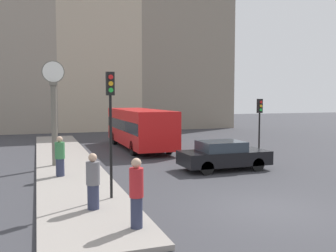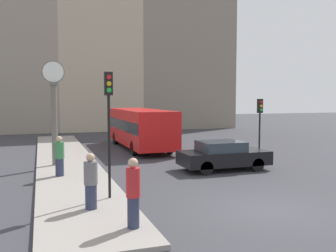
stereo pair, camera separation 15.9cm
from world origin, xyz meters
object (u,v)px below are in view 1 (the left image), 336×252
traffic_light_near (110,109)px  pedestrian_green_hoodie (60,156)px  traffic_light_far (260,116)px  street_clock (54,111)px  sedan_car (223,155)px  pedestrian_red_top (136,193)px  pedestrian_grey_jacket (93,182)px  bus_distant (139,126)px

traffic_light_near → pedestrian_green_hoodie: (-1.40, 4.17, -2.12)m
traffic_light_far → street_clock: size_ratio=0.66×
traffic_light_far → pedestrian_green_hoodie: 10.71m
sedan_car → pedestrian_red_top: (-6.06, -6.79, 0.34)m
sedan_car → traffic_light_far: (3.02, 1.60, 1.74)m
traffic_light_near → pedestrian_grey_jacket: size_ratio=2.47×
sedan_car → pedestrian_green_hoodie: pedestrian_green_hoodie is taller
sedan_car → pedestrian_grey_jacket: 8.38m
sedan_car → traffic_light_near: (-6.13, -3.73, 2.39)m
pedestrian_green_hoodie → sedan_car: bearing=-3.3°
traffic_light_near → pedestrian_grey_jacket: 2.49m
street_clock → sedan_car: bearing=-22.8°
street_clock → pedestrian_red_top: street_clock is taller
traffic_light_near → bus_distant: bearing=70.9°
pedestrian_red_top → traffic_light_far: bearing=42.7°
sedan_car → street_clock: (-7.60, 3.19, 2.11)m
traffic_light_near → pedestrian_red_top: bearing=-88.8°
traffic_light_near → street_clock: size_ratio=0.81×
traffic_light_near → street_clock: bearing=102.0°
traffic_light_near → pedestrian_red_top: (0.06, -3.06, -2.05)m
bus_distant → traffic_light_far: 8.57m
traffic_light_far → pedestrian_green_hoodie: size_ratio=2.00×
sedan_car → pedestrian_red_top: size_ratio=2.35×
street_clock → pedestrian_green_hoodie: size_ratio=3.00×
sedan_car → pedestrian_red_top: pedestrian_red_top is taller
pedestrian_grey_jacket → traffic_light_far: bearing=32.8°
street_clock → pedestrian_grey_jacket: (0.73, -7.98, -1.85)m
sedan_car → bus_distant: size_ratio=0.46×
bus_distant → pedestrian_green_hoodie: 9.94m
pedestrian_grey_jacket → pedestrian_green_hoodie: pedestrian_green_hoodie is taller
pedestrian_green_hoodie → bus_distant: bearing=55.2°
traffic_light_far → pedestrian_green_hoodie: bearing=-173.7°
sedan_car → traffic_light_far: 3.83m
bus_distant → traffic_light_far: (4.88, -6.99, 0.92)m
pedestrian_green_hoodie → pedestrian_red_top: pedestrian_red_top is taller
traffic_light_far → pedestrian_red_top: (-9.08, -8.39, -1.39)m
bus_distant → pedestrian_red_top: bus_distant is taller
sedan_car → street_clock: 8.51m
pedestrian_red_top → bus_distant: bearing=74.7°
bus_distant → sedan_car: bearing=-77.8°
traffic_light_near → street_clock: street_clock is taller
traffic_light_near → pedestrian_red_top: size_ratio=2.30×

